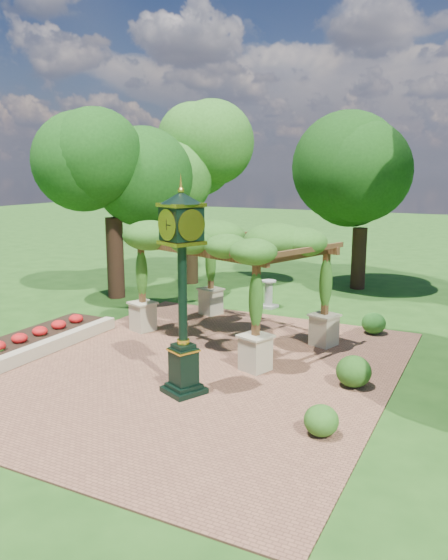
% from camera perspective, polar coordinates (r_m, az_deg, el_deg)
% --- Properties ---
extents(ground, '(120.00, 120.00, 0.00)m').
position_cam_1_polar(ground, '(14.24, -4.64, -10.51)').
color(ground, '#1E4714').
rests_on(ground, ground).
extents(brick_plaza, '(10.00, 12.00, 0.04)m').
position_cam_1_polar(brick_plaza, '(15.03, -2.62, -9.19)').
color(brick_plaza, brown).
rests_on(brick_plaza, ground).
extents(border_wall, '(0.35, 5.00, 0.40)m').
position_cam_1_polar(border_wall, '(17.25, -16.98, -6.33)').
color(border_wall, '#C6B793').
rests_on(border_wall, ground).
extents(flower_bed, '(1.50, 5.00, 0.36)m').
position_cam_1_polar(flower_bed, '(17.87, -19.08, -5.91)').
color(flower_bed, red).
rests_on(flower_bed, ground).
extents(pedestal_clock, '(1.28, 1.28, 4.90)m').
position_cam_1_polar(pedestal_clock, '(12.64, -4.40, 0.52)').
color(pedestal_clock, black).
rests_on(pedestal_clock, brick_plaza).
extents(pergola, '(6.82, 5.44, 3.74)m').
position_cam_1_polar(pergola, '(16.95, 0.59, 3.82)').
color(pergola, '#B8AC89').
rests_on(pergola, brick_plaza).
extents(sundial, '(0.69, 0.69, 1.09)m').
position_cam_1_polar(sundial, '(21.43, 4.68, -1.65)').
color(sundial, gray).
rests_on(sundial, ground).
extents(shrub_front, '(0.84, 0.84, 0.64)m').
position_cam_1_polar(shrub_front, '(11.51, 10.13, -14.25)').
color(shrub_front, '#275618').
rests_on(shrub_front, brick_plaza).
extents(shrub_mid, '(1.13, 1.13, 0.78)m').
position_cam_1_polar(shrub_mid, '(14.01, 13.40, -9.27)').
color(shrub_mid, '#204A14').
rests_on(shrub_mid, brick_plaza).
extents(shrub_back, '(1.02, 1.02, 0.70)m').
position_cam_1_polar(shrub_back, '(18.55, 15.38, -4.38)').
color(shrub_back, '#26651D').
rests_on(shrub_back, brick_plaza).
extents(tree_west_near, '(4.01, 4.01, 8.71)m').
position_cam_1_polar(tree_west_near, '(23.07, -11.72, 12.81)').
color(tree_west_near, black).
rests_on(tree_west_near, ground).
extents(tree_west_far, '(4.03, 4.03, 8.49)m').
position_cam_1_polar(tree_west_far, '(25.66, -3.67, 12.50)').
color(tree_west_far, black).
rests_on(tree_west_far, ground).
extents(tree_north, '(4.49, 4.49, 7.14)m').
position_cam_1_polar(tree_north, '(25.11, 14.28, 10.17)').
color(tree_north, black).
rests_on(tree_north, ground).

